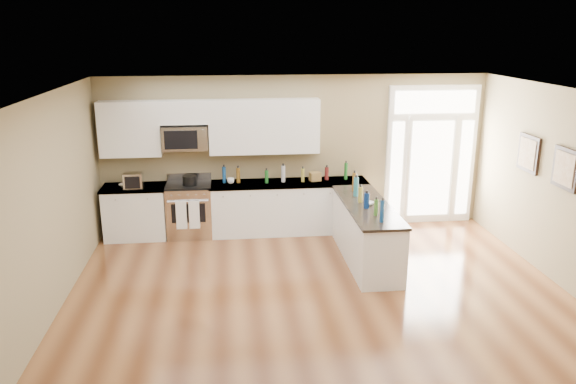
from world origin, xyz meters
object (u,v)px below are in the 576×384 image
at_px(stockpot, 190,180).
at_px(toaster_oven, 133,181).
at_px(kitchen_range, 190,210).
at_px(peninsula_cabinet, 366,234).

distance_m(stockpot, toaster_oven, 0.95).
bearing_deg(toaster_oven, kitchen_range, 7.25).
bearing_deg(stockpot, toaster_oven, -175.51).
xyz_separation_m(peninsula_cabinet, stockpot, (-2.83, 1.39, 0.61)).
distance_m(peninsula_cabinet, toaster_oven, 4.05).
relative_size(peninsula_cabinet, toaster_oven, 7.28).
distance_m(kitchen_range, stockpot, 0.57).
distance_m(peninsula_cabinet, kitchen_range, 3.20).
bearing_deg(stockpot, kitchen_range, 116.61).
distance_m(kitchen_range, toaster_oven, 1.10).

